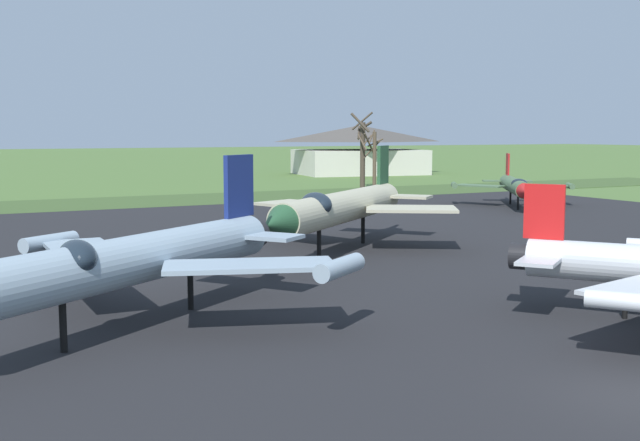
{
  "coord_description": "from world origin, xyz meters",
  "views": [
    {
      "loc": [
        -14.9,
        -12.12,
        6.24
      ],
      "look_at": [
        0.62,
        17.7,
        2.41
      ],
      "focal_mm": 43.55,
      "sensor_mm": 36.0,
      "label": 1
    }
  ],
  "objects_px": {
    "jet_fighter_rear_right": "(515,186)",
    "jet_fighter_front_left": "(341,207)",
    "jet_fighter_rear_left": "(131,259)",
    "info_placard_rear_right": "(534,207)",
    "visitor_building": "(360,150)"
  },
  "relations": [
    {
      "from": "jet_fighter_rear_left",
      "to": "info_placard_rear_right",
      "type": "xyz_separation_m",
      "value": [
        34.81,
        19.51,
        -1.57
      ]
    },
    {
      "from": "jet_fighter_front_left",
      "to": "jet_fighter_rear_right",
      "type": "relative_size",
      "value": 1.24
    },
    {
      "from": "jet_fighter_rear_left",
      "to": "visitor_building",
      "type": "xyz_separation_m",
      "value": [
        53.19,
        76.53,
        1.34
      ]
    },
    {
      "from": "info_placard_rear_right",
      "to": "visitor_building",
      "type": "height_order",
      "value": "visitor_building"
    },
    {
      "from": "jet_fighter_front_left",
      "to": "jet_fighter_rear_right",
      "type": "bearing_deg",
      "value": 30.59
    },
    {
      "from": "info_placard_rear_right",
      "to": "visitor_building",
      "type": "xyz_separation_m",
      "value": [
        18.39,
        57.02,
        2.92
      ]
    },
    {
      "from": "jet_fighter_rear_right",
      "to": "visitor_building",
      "type": "distance_m",
      "value": 53.33
    },
    {
      "from": "jet_fighter_rear_left",
      "to": "info_placard_rear_right",
      "type": "bearing_deg",
      "value": 29.27
    },
    {
      "from": "jet_fighter_front_left",
      "to": "jet_fighter_rear_left",
      "type": "height_order",
      "value": "jet_fighter_front_left"
    },
    {
      "from": "jet_fighter_rear_right",
      "to": "jet_fighter_front_left",
      "type": "bearing_deg",
      "value": -149.41
    },
    {
      "from": "jet_fighter_rear_left",
      "to": "jet_fighter_rear_right",
      "type": "distance_m",
      "value": 45.81
    },
    {
      "from": "jet_fighter_front_left",
      "to": "info_placard_rear_right",
      "type": "height_order",
      "value": "jet_fighter_front_left"
    },
    {
      "from": "jet_fighter_rear_right",
      "to": "visitor_building",
      "type": "relative_size",
      "value": 0.58
    },
    {
      "from": "info_placard_rear_right",
      "to": "jet_fighter_rear_right",
      "type": "bearing_deg",
      "value": 60.68
    },
    {
      "from": "jet_fighter_front_left",
      "to": "info_placard_rear_right",
      "type": "distance_m",
      "value": 23.0
    }
  ]
}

